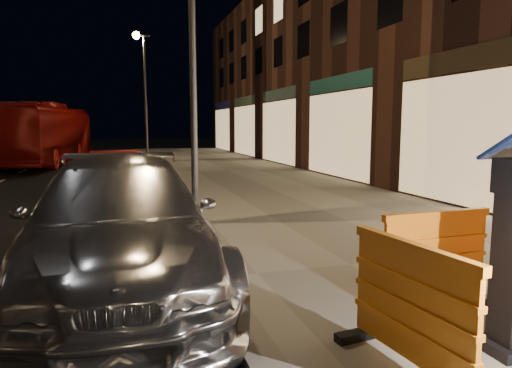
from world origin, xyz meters
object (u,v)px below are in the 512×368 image
object	(u,v)px
barrier_kerbside	(410,307)
car_red	(118,197)
barrier_back	(435,259)
car_silver	(123,285)
bus_doubledecker	(46,165)

from	to	relation	value
barrier_kerbside	car_red	xyz separation A→B (m)	(-2.07, 10.03, -0.63)
barrier_kerbside	barrier_back	bearing A→B (deg)	-52.58
car_silver	car_red	bearing A→B (deg)	91.18
barrier_back	car_silver	world-z (taller)	barrier_back
barrier_kerbside	car_red	size ratio (longest dim) A/B	0.33
barrier_kerbside	bus_doubledecker	distance (m)	22.05
barrier_back	barrier_kerbside	bearing A→B (deg)	-137.58
barrier_back	car_red	xyz separation A→B (m)	(-3.02, 9.08, -0.63)
car_silver	bus_doubledecker	distance (m)	18.82
barrier_back	barrier_kerbside	xyz separation A→B (m)	(-0.95, -0.95, 0.00)
barrier_back	car_red	distance (m)	9.59
car_red	barrier_kerbside	bearing A→B (deg)	-87.48
car_silver	bus_doubledecker	world-z (taller)	bus_doubledecker
barrier_back	bus_doubledecker	world-z (taller)	bus_doubledecker
car_red	bus_doubledecker	distance (m)	11.82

